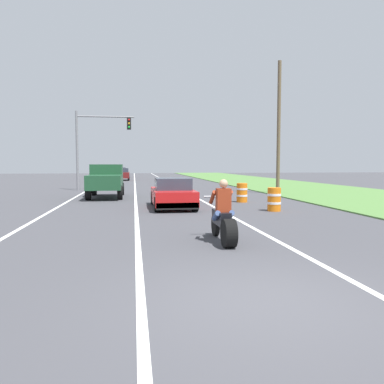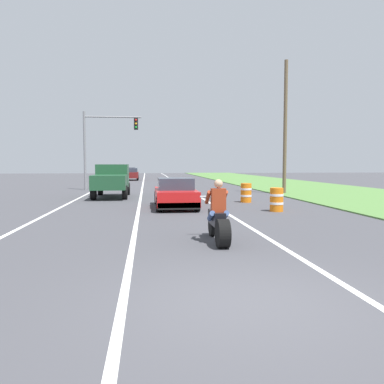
{
  "view_description": "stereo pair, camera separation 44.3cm",
  "coord_description": "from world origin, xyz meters",
  "views": [
    {
      "loc": [
        -1.88,
        -5.31,
        2.01
      ],
      "look_at": [
        0.18,
        8.41,
        1.0
      ],
      "focal_mm": 36.26,
      "sensor_mm": 36.0,
      "label": 1
    },
    {
      "loc": [
        -1.44,
        -5.37,
        2.01
      ],
      "look_at": [
        0.18,
        8.41,
        1.0
      ],
      "focal_mm": 36.26,
      "sensor_mm": 36.0,
      "label": 2
    }
  ],
  "objects": [
    {
      "name": "ground_plane",
      "position": [
        0.0,
        0.0,
        0.0
      ],
      "size": [
        160.0,
        160.0,
        0.0
      ],
      "primitive_type": "plane",
      "color": "#424247"
    },
    {
      "name": "lane_stripe_left_solid",
      "position": [
        -5.4,
        20.0,
        0.0
      ],
      "size": [
        0.14,
        120.0,
        0.01
      ],
      "primitive_type": "cube",
      "color": "white",
      "rests_on": "ground"
    },
    {
      "name": "lane_stripe_right_solid",
      "position": [
        1.8,
        20.0,
        0.0
      ],
      "size": [
        0.14,
        120.0,
        0.01
      ],
      "primitive_type": "cube",
      "color": "white",
      "rests_on": "ground"
    },
    {
      "name": "lane_stripe_centre_dashed",
      "position": [
        -1.8,
        20.0,
        0.0
      ],
      "size": [
        0.14,
        120.0,
        0.01
      ],
      "primitive_type": "cube",
      "color": "white",
      "rests_on": "ground"
    },
    {
      "name": "grass_verge_right",
      "position": [
        11.92,
        20.0,
        0.03
      ],
      "size": [
        10.0,
        120.0,
        0.06
      ],
      "primitive_type": "cube",
      "color": "#517F3D",
      "rests_on": "ground"
    },
    {
      "name": "motorcycle_with_rider",
      "position": [
        0.36,
        4.23,
        0.59
      ],
      "size": [
        0.7,
        2.21,
        1.62
      ],
      "color": "black",
      "rests_on": "ground"
    },
    {
      "name": "sports_car_red",
      "position": [
        -0.13,
        12.34,
        0.63
      ],
      "size": [
        1.84,
        4.3,
        1.37
      ],
      "color": "red",
      "rests_on": "ground"
    },
    {
      "name": "pickup_truck_left_lane_dark_green",
      "position": [
        -3.54,
        18.37,
        1.11
      ],
      "size": [
        2.02,
        4.8,
        1.98
      ],
      "color": "#1E4C2D",
      "rests_on": "ground"
    },
    {
      "name": "traffic_light_mast_near",
      "position": [
        -4.78,
        25.14,
        3.98
      ],
      "size": [
        4.4,
        0.34,
        6.0
      ],
      "color": "gray",
      "rests_on": "ground"
    },
    {
      "name": "utility_pole_roadside",
      "position": [
        7.77,
        19.76,
        4.42
      ],
      "size": [
        0.24,
        0.24,
        8.85
      ],
      "primitive_type": "cylinder",
      "color": "brown",
      "rests_on": "ground"
    },
    {
      "name": "construction_barrel_nearest",
      "position": [
        4.02,
        10.4,
        0.5
      ],
      "size": [
        0.58,
        0.58,
        1.0
      ],
      "color": "orange",
      "rests_on": "ground"
    },
    {
      "name": "construction_barrel_mid",
      "position": [
        3.73,
        14.35,
        0.5
      ],
      "size": [
        0.58,
        0.58,
        1.0
      ],
      "color": "orange",
      "rests_on": "ground"
    },
    {
      "name": "distant_car_far_ahead",
      "position": [
        -3.33,
        43.07,
        0.77
      ],
      "size": [
        1.8,
        4.0,
        1.5
      ],
      "color": "maroon",
      "rests_on": "ground"
    },
    {
      "name": "distant_car_further_ahead",
      "position": [
        -3.85,
        52.0,
        0.77
      ],
      "size": [
        1.8,
        4.0,
        1.5
      ],
      "color": "maroon",
      "rests_on": "ground"
    }
  ]
}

